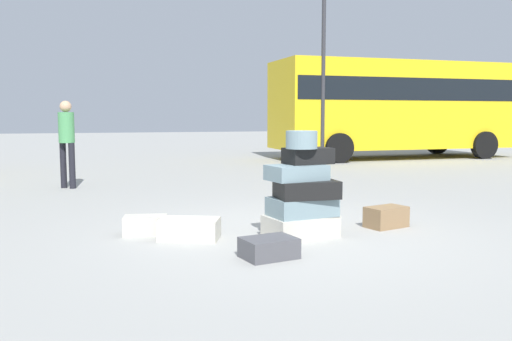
% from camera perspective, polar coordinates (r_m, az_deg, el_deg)
% --- Properties ---
extents(ground_plane, '(80.00, 80.00, 0.00)m').
position_cam_1_polar(ground_plane, '(6.54, 4.55, -6.69)').
color(ground_plane, '#9E9E99').
extents(suitcase_tower, '(0.88, 0.67, 1.25)m').
position_cam_1_polar(suitcase_tower, '(6.26, 4.95, -2.56)').
color(suitcase_tower, beige).
rests_on(suitcase_tower, ground).
extents(suitcase_brown_white_trunk, '(0.58, 0.45, 0.26)m').
position_cam_1_polar(suitcase_brown_white_trunk, '(7.05, 13.70, -4.83)').
color(suitcase_brown_white_trunk, olive).
rests_on(suitcase_brown_white_trunk, ground).
extents(suitcase_cream_right_side, '(0.55, 0.37, 0.23)m').
position_cam_1_polar(suitcase_cream_right_side, '(6.56, -11.71, -5.73)').
color(suitcase_cream_right_side, beige).
rests_on(suitcase_cream_right_side, ground).
extents(suitcase_cream_left_side, '(0.78, 0.63, 0.24)m').
position_cam_1_polar(suitcase_cream_left_side, '(6.24, -7.11, -6.20)').
color(suitcase_cream_left_side, beige).
rests_on(suitcase_cream_left_side, ground).
extents(suitcase_charcoal_behind_tower, '(0.59, 0.48, 0.20)m').
position_cam_1_polar(suitcase_charcoal_behind_tower, '(5.41, 1.39, -8.24)').
color(suitcase_charcoal_behind_tower, '#4C4C51').
rests_on(suitcase_charcoal_behind_tower, ground).
extents(person_bearded_onlooker, '(0.30, 0.30, 1.71)m').
position_cam_1_polar(person_bearded_onlooker, '(11.05, -19.53, 3.49)').
color(person_bearded_onlooker, black).
rests_on(person_bearded_onlooker, ground).
extents(parked_bus, '(8.16, 2.85, 3.15)m').
position_cam_1_polar(parked_bus, '(18.59, 14.54, 6.96)').
color(parked_bus, yellow).
rests_on(parked_bus, ground).
extents(lamp_post, '(0.36, 0.36, 5.54)m').
position_cam_1_polar(lamp_post, '(16.13, 7.22, 13.83)').
color(lamp_post, '#333338').
rests_on(lamp_post, ground).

